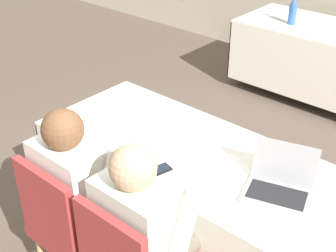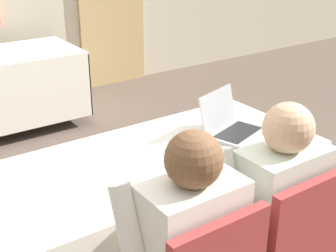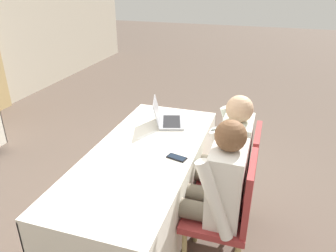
{
  "view_description": "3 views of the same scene",
  "coord_description": "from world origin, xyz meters",
  "px_view_note": "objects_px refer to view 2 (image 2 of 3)",
  "views": [
    {
      "loc": [
        1.34,
        -1.74,
        2.18
      ],
      "look_at": [
        0.0,
        -0.2,
        0.97
      ],
      "focal_mm": 50.0,
      "sensor_mm": 36.0,
      "label": 1
    },
    {
      "loc": [
        -1.07,
        -1.75,
        1.79
      ],
      "look_at": [
        0.0,
        -0.2,
        0.97
      ],
      "focal_mm": 50.0,
      "sensor_mm": 36.0,
      "label": 2
    },
    {
      "loc": [
        -2.03,
        -0.86,
        1.98
      ],
      "look_at": [
        0.0,
        -0.2,
        0.97
      ],
      "focal_mm": 35.0,
      "sensor_mm": 36.0,
      "label": 3
    }
  ],
  "objects_px": {
    "person_checkered_shirt": "(179,248)",
    "person_white_shirt": "(265,209)",
    "laptop": "(232,126)",
    "cell_phone": "(175,182)"
  },
  "relations": [
    {
      "from": "laptop",
      "to": "cell_phone",
      "type": "height_order",
      "value": "laptop"
    },
    {
      "from": "cell_phone",
      "to": "person_checkered_shirt",
      "type": "xyz_separation_m",
      "value": [
        -0.22,
        -0.32,
        -0.06
      ]
    },
    {
      "from": "laptop",
      "to": "person_checkered_shirt",
      "type": "relative_size",
      "value": 0.32
    },
    {
      "from": "laptop",
      "to": "person_white_shirt",
      "type": "distance_m",
      "value": 0.68
    },
    {
      "from": "person_checkered_shirt",
      "to": "person_white_shirt",
      "type": "relative_size",
      "value": 1.0
    },
    {
      "from": "laptop",
      "to": "person_white_shirt",
      "type": "xyz_separation_m",
      "value": [
        -0.33,
        -0.58,
        -0.1
      ]
    },
    {
      "from": "laptop",
      "to": "cell_phone",
      "type": "relative_size",
      "value": 2.38
    },
    {
      "from": "laptop",
      "to": "person_white_shirt",
      "type": "bearing_deg",
      "value": -136.84
    },
    {
      "from": "laptop",
      "to": "cell_phone",
      "type": "distance_m",
      "value": 0.63
    },
    {
      "from": "laptop",
      "to": "person_checkered_shirt",
      "type": "bearing_deg",
      "value": -160.64
    }
  ]
}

